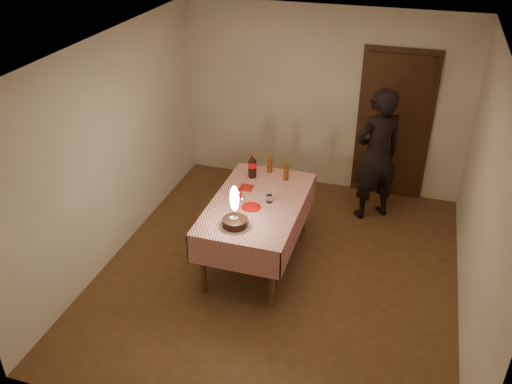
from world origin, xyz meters
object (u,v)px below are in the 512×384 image
at_px(dining_table, 257,209).
at_px(clear_cup, 269,199).
at_px(amber_bottle_right, 286,171).
at_px(red_cup, 238,194).
at_px(birthday_cake, 235,216).
at_px(cola_bottle, 252,166).
at_px(amber_bottle_left, 270,164).
at_px(red_plate, 251,207).
at_px(photographer, 377,155).

relative_size(dining_table, clear_cup, 19.11).
xyz_separation_m(clear_cup, amber_bottle_right, (0.05, 0.57, 0.07)).
height_order(dining_table, red_cup, red_cup).
relative_size(birthday_cake, amber_bottle_right, 1.89).
bearing_deg(cola_bottle, birthday_cake, -82.00).
bearing_deg(amber_bottle_left, amber_bottle_right, -28.87).
height_order(red_plate, amber_bottle_left, amber_bottle_left).
xyz_separation_m(amber_bottle_left, photographer, (1.24, 0.66, -0.01)).
xyz_separation_m(cola_bottle, amber_bottle_left, (0.17, 0.18, -0.03)).
relative_size(birthday_cake, photographer, 0.27).
distance_m(dining_table, birthday_cake, 0.60).
distance_m(red_plate, amber_bottle_left, 0.88).
relative_size(amber_bottle_left, photographer, 0.14).
distance_m(birthday_cake, red_plate, 0.42).
xyz_separation_m(cola_bottle, photographer, (1.41, 0.84, -0.04)).
bearing_deg(clear_cup, amber_bottle_right, 85.24).
bearing_deg(dining_table, red_plate, -101.29).
xyz_separation_m(red_plate, cola_bottle, (-0.20, 0.69, 0.15)).
relative_size(dining_table, cola_bottle, 5.42).
bearing_deg(amber_bottle_right, amber_bottle_left, 151.13).
relative_size(birthday_cake, amber_bottle_left, 1.89).
bearing_deg(red_cup, clear_cup, 1.28).
bearing_deg(red_plate, cola_bottle, 106.53).
bearing_deg(amber_bottle_left, photographer, 28.00).
bearing_deg(birthday_cake, amber_bottle_right, 77.27).
distance_m(red_plate, red_cup, 0.27).
relative_size(clear_cup, amber_bottle_left, 0.35).
bearing_deg(red_plate, amber_bottle_right, 74.32).
distance_m(clear_cup, photographer, 1.72).
bearing_deg(dining_table, clear_cup, 13.74).
distance_m(red_plate, cola_bottle, 0.73).
xyz_separation_m(clear_cup, amber_bottle_left, (-0.19, 0.70, 0.07)).
bearing_deg(photographer, dining_table, -130.25).
bearing_deg(amber_bottle_left, red_plate, -87.80).
relative_size(dining_table, birthday_cake, 3.57).
distance_m(amber_bottle_right, photographer, 1.28).
relative_size(cola_bottle, amber_bottle_left, 1.25).
bearing_deg(photographer, birthday_cake, -122.99).
height_order(dining_table, red_plate, red_plate).
bearing_deg(red_cup, amber_bottle_left, 76.15).
height_order(birthday_cake, amber_bottle_right, birthday_cake).
bearing_deg(amber_bottle_left, birthday_cake, -90.78).
bearing_deg(photographer, red_cup, -135.97).
height_order(red_plate, clear_cup, clear_cup).
xyz_separation_m(cola_bottle, amber_bottle_right, (0.41, 0.05, -0.03)).
distance_m(red_cup, photographer, 1.97).
bearing_deg(photographer, amber_bottle_right, -141.57).
bearing_deg(dining_table, amber_bottle_right, 73.32).
distance_m(birthday_cake, photographer, 2.31).
bearing_deg(photographer, red_plate, -128.21).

